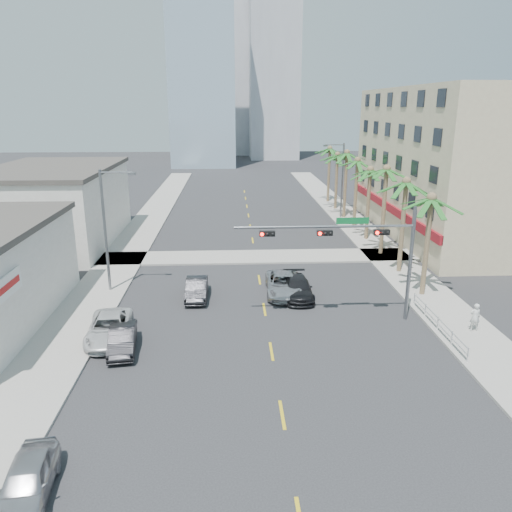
{
  "coord_description": "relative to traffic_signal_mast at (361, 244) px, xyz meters",
  "views": [
    {
      "loc": [
        -2.14,
        -21.18,
        13.27
      ],
      "look_at": [
        -0.52,
        10.98,
        3.5
      ],
      "focal_mm": 35.0,
      "sensor_mm": 36.0,
      "label": 1
    }
  ],
  "objects": [
    {
      "name": "palm_tree_6",
      "position": [
        5.82,
        35.25,
        2.02
      ],
      "size": [
        4.8,
        4.8,
        7.8
      ],
      "color": "brown",
      "rests_on": "ground"
    },
    {
      "name": "streetlight_right",
      "position": [
        5.21,
        30.05,
        -0.0
      ],
      "size": [
        2.55,
        0.25,
        9.0
      ],
      "color": "slate",
      "rests_on": "ground"
    },
    {
      "name": "palm_tree_4",
      "position": [
        5.82,
        24.85,
        2.37
      ],
      "size": [
        4.8,
        4.8,
        8.16
      ],
      "color": "brown",
      "rests_on": "ground"
    },
    {
      "name": "car_parked_near",
      "position": [
        -15.18,
        -14.4,
        -4.36
      ],
      "size": [
        2.12,
        4.31,
        1.41
      ],
      "primitive_type": "imported",
      "rotation": [
        0.0,
        0.0,
        0.11
      ],
      "color": "#B1B1B6",
      "rests_on": "ground"
    },
    {
      "name": "tower_far_right",
      "position": [
        3.22,
        102.05,
        24.94
      ],
      "size": [
        12.0,
        12.0,
        60.0
      ],
      "primitive_type": "cube",
      "color": "#ADADB2",
      "rests_on": "ground"
    },
    {
      "name": "sidewalk_cross",
      "position": [
        -5.78,
        14.05,
        -4.99
      ],
      "size": [
        80.0,
        4.0,
        0.15
      ],
      "primitive_type": "cube",
      "color": "gray",
      "rests_on": "ground"
    },
    {
      "name": "sidewalk_left",
      "position": [
        -17.78,
        12.05,
        -4.99
      ],
      "size": [
        4.0,
        120.0,
        0.15
      ],
      "primitive_type": "cube",
      "color": "gray",
      "rests_on": "ground"
    },
    {
      "name": "car_parked_far",
      "position": [
        -15.18,
        -1.97,
        -4.34
      ],
      "size": [
        2.86,
        5.38,
        1.44
      ],
      "primitive_type": "imported",
      "rotation": [
        0.0,
        0.0,
        0.09
      ],
      "color": "silver",
      "rests_on": "ground"
    },
    {
      "name": "sidewalk_right",
      "position": [
        6.22,
        12.05,
        -4.99
      ],
      "size": [
        4.0,
        120.0,
        0.15
      ],
      "primitive_type": "cube",
      "color": "gray",
      "rests_on": "ground"
    },
    {
      "name": "palm_tree_2",
      "position": [
        5.82,
        14.45,
        2.72
      ],
      "size": [
        4.8,
        4.8,
        8.52
      ],
      "color": "brown",
      "rests_on": "ground"
    },
    {
      "name": "tower_far_left",
      "position": [
        -13.78,
        87.05,
        18.94
      ],
      "size": [
        14.0,
        14.0,
        48.0
      ],
      "primitive_type": "cube",
      "color": "#99B2C6",
      "rests_on": "ground"
    },
    {
      "name": "palm_tree_5",
      "position": [
        5.82,
        30.05,
        2.72
      ],
      "size": [
        4.8,
        4.8,
        8.52
      ],
      "color": "brown",
      "rests_on": "ground"
    },
    {
      "name": "car_lane_right",
      "position": [
        -3.25,
        4.21,
        -4.36
      ],
      "size": [
        1.98,
        4.85,
        1.41
      ],
      "primitive_type": "imported",
      "rotation": [
        0.0,
        0.0,
        0.0
      ],
      "color": "black",
      "rests_on": "ground"
    },
    {
      "name": "palm_tree_0",
      "position": [
        5.82,
        4.05,
        2.02
      ],
      "size": [
        4.8,
        4.8,
        7.8
      ],
      "color": "brown",
      "rests_on": "ground"
    },
    {
      "name": "palm_tree_1",
      "position": [
        5.82,
        9.25,
        2.37
      ],
      "size": [
        4.8,
        4.8,
        8.16
      ],
      "color": "brown",
      "rests_on": "ground"
    },
    {
      "name": "tower_far_center",
      "position": [
        -8.78,
        117.05,
        15.94
      ],
      "size": [
        16.0,
        16.0,
        42.0
      ],
      "primitive_type": "cube",
      "color": "#ADADB2",
      "rests_on": "ground"
    },
    {
      "name": "building_left_far",
      "position": [
        -25.28,
        20.05,
        -1.46
      ],
      "size": [
        11.0,
        18.0,
        7.2
      ],
      "primitive_type": "cube",
      "color": "beige",
      "rests_on": "ground"
    },
    {
      "name": "guardrail",
      "position": [
        4.52,
        -1.95,
        -4.39
      ],
      "size": [
        0.08,
        8.08,
        1.0
      ],
      "color": "silver",
      "rests_on": "ground"
    },
    {
      "name": "palm_tree_3",
      "position": [
        5.82,
        19.65,
        2.02
      ],
      "size": [
        4.8,
        4.8,
        7.8
      ],
      "color": "brown",
      "rests_on": "ground"
    },
    {
      "name": "palm_tree_7",
      "position": [
        5.82,
        40.45,
        2.37
      ],
      "size": [
        4.8,
        4.8,
        8.16
      ],
      "color": "brown",
      "rests_on": "ground"
    },
    {
      "name": "car_lane_center",
      "position": [
        -4.2,
        4.88,
        -4.31
      ],
      "size": [
        2.68,
        5.49,
        1.5
      ],
      "primitive_type": "imported",
      "rotation": [
        0.0,
        0.0,
        -0.03
      ],
      "color": "#ADADB2",
      "rests_on": "ground"
    },
    {
      "name": "streetlight_left",
      "position": [
        -16.78,
        6.05,
        -0.0
      ],
      "size": [
        2.55,
        0.25,
        9.0
      ],
      "color": "slate",
      "rests_on": "ground"
    },
    {
      "name": "ground",
      "position": [
        -5.78,
        -7.95,
        -5.06
      ],
      "size": [
        260.0,
        260.0,
        0.0
      ],
      "primitive_type": "plane",
      "color": "#262628",
      "rests_on": "ground"
    },
    {
      "name": "traffic_signal_mast",
      "position": [
        0.0,
        0.0,
        0.0
      ],
      "size": [
        11.12,
        0.54,
        7.2
      ],
      "color": "slate",
      "rests_on": "ground"
    },
    {
      "name": "car_lane_left",
      "position": [
        -10.48,
        4.4,
        -4.36
      ],
      "size": [
        1.51,
        4.28,
        1.41
      ],
      "primitive_type": "imported",
      "rotation": [
        0.0,
        0.0,
        0.01
      ],
      "color": "black",
      "rests_on": "ground"
    },
    {
      "name": "building_right",
      "position": [
        16.21,
        22.05,
        2.43
      ],
      "size": [
        15.25,
        28.0,
        15.0
      ],
      "color": "#C4AF8A",
      "rests_on": "ground"
    },
    {
      "name": "pedestrian",
      "position": [
        6.67,
        -2.16,
        -4.04
      ],
      "size": [
        0.65,
        0.44,
        1.74
      ],
      "primitive_type": "imported",
      "rotation": [
        0.0,
        0.0,
        3.11
      ],
      "color": "silver",
      "rests_on": "sidewalk_right"
    },
    {
      "name": "car_parked_mid",
      "position": [
        -14.14,
        -3.43,
        -4.39
      ],
      "size": [
        1.91,
        4.2,
        1.33
      ],
      "primitive_type": "imported",
      "rotation": [
        0.0,
        0.0,
        0.13
      ],
      "color": "black",
      "rests_on": "ground"
    }
  ]
}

